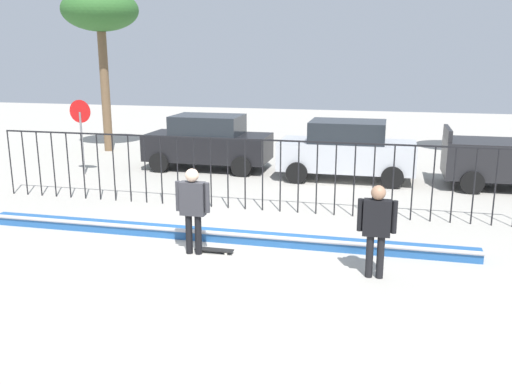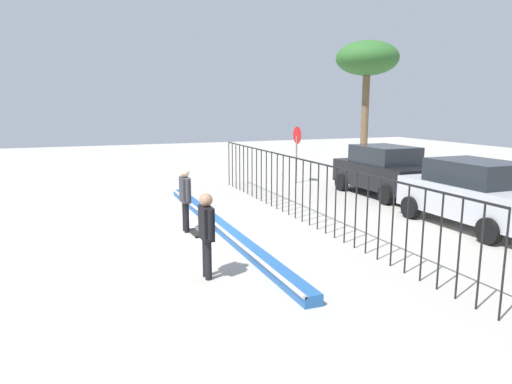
{
  "view_description": "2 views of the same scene",
  "coord_description": "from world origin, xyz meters",
  "px_view_note": "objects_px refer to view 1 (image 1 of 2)",
  "views": [
    {
      "loc": [
        3.57,
        -10.45,
        3.98
      ],
      "look_at": [
        0.77,
        1.12,
        0.99
      ],
      "focal_mm": 38.8,
      "sensor_mm": 36.0,
      "label": 1
    },
    {
      "loc": [
        12.16,
        -3.11,
        3.42
      ],
      "look_at": [
        0.24,
        1.53,
        1.05
      ],
      "focal_mm": 32.96,
      "sensor_mm": 36.0,
      "label": 2
    }
  ],
  "objects_px": {
    "palm_tree_short": "(100,13)",
    "skateboard": "(214,250)",
    "skateboarder": "(193,203)",
    "camera_operator": "(377,223)",
    "parked_car_black": "(208,142)",
    "parked_car_silver": "(347,150)",
    "stop_sign": "(81,127)"
  },
  "relations": [
    {
      "from": "parked_car_silver",
      "to": "palm_tree_short",
      "type": "relative_size",
      "value": 0.66
    },
    {
      "from": "palm_tree_short",
      "to": "skateboard",
      "type": "bearing_deg",
      "value": -52.94
    },
    {
      "from": "parked_car_silver",
      "to": "stop_sign",
      "type": "height_order",
      "value": "stop_sign"
    },
    {
      "from": "stop_sign",
      "to": "palm_tree_short",
      "type": "bearing_deg",
      "value": 108.17
    },
    {
      "from": "stop_sign",
      "to": "parked_car_silver",
      "type": "bearing_deg",
      "value": 8.31
    },
    {
      "from": "parked_car_silver",
      "to": "stop_sign",
      "type": "relative_size",
      "value": 1.72
    },
    {
      "from": "camera_operator",
      "to": "parked_car_black",
      "type": "bearing_deg",
      "value": -4.87
    },
    {
      "from": "parked_car_black",
      "to": "stop_sign",
      "type": "relative_size",
      "value": 1.72
    },
    {
      "from": "palm_tree_short",
      "to": "parked_car_black",
      "type": "bearing_deg",
      "value": -26.6
    },
    {
      "from": "skateboard",
      "to": "palm_tree_short",
      "type": "distance_m",
      "value": 14.53
    },
    {
      "from": "skateboarder",
      "to": "stop_sign",
      "type": "xyz_separation_m",
      "value": [
        -6.26,
        6.43,
        0.55
      ]
    },
    {
      "from": "camera_operator",
      "to": "stop_sign",
      "type": "bearing_deg",
      "value": 15.51
    },
    {
      "from": "skateboard",
      "to": "stop_sign",
      "type": "bearing_deg",
      "value": 155.51
    },
    {
      "from": "skateboard",
      "to": "skateboarder",
      "type": "bearing_deg",
      "value": -140.26
    },
    {
      "from": "camera_operator",
      "to": "palm_tree_short",
      "type": "xyz_separation_m",
      "value": [
        -11.35,
        11.29,
        4.5
      ]
    },
    {
      "from": "skateboard",
      "to": "palm_tree_short",
      "type": "height_order",
      "value": "palm_tree_short"
    },
    {
      "from": "parked_car_black",
      "to": "palm_tree_short",
      "type": "bearing_deg",
      "value": 154.87
    },
    {
      "from": "skateboard",
      "to": "stop_sign",
      "type": "relative_size",
      "value": 0.32
    },
    {
      "from": "camera_operator",
      "to": "parked_car_silver",
      "type": "xyz_separation_m",
      "value": [
        -1.17,
        8.1,
        -0.07
      ]
    },
    {
      "from": "skateboarder",
      "to": "parked_car_silver",
      "type": "distance_m",
      "value": 8.08
    },
    {
      "from": "skateboarder",
      "to": "palm_tree_short",
      "type": "height_order",
      "value": "palm_tree_short"
    },
    {
      "from": "parked_car_black",
      "to": "parked_car_silver",
      "type": "distance_m",
      "value": 4.9
    },
    {
      "from": "parked_car_silver",
      "to": "stop_sign",
      "type": "xyz_separation_m",
      "value": [
        -8.71,
        -1.27,
        0.64
      ]
    },
    {
      "from": "palm_tree_short",
      "to": "camera_operator",
      "type": "bearing_deg",
      "value": -44.85
    },
    {
      "from": "palm_tree_short",
      "to": "stop_sign",
      "type": "bearing_deg",
      "value": -71.83
    },
    {
      "from": "stop_sign",
      "to": "palm_tree_short",
      "type": "height_order",
      "value": "palm_tree_short"
    },
    {
      "from": "skateboarder",
      "to": "camera_operator",
      "type": "relative_size",
      "value": 1.03
    },
    {
      "from": "palm_tree_short",
      "to": "parked_car_silver",
      "type": "bearing_deg",
      "value": -17.41
    },
    {
      "from": "skateboard",
      "to": "parked_car_black",
      "type": "height_order",
      "value": "parked_car_black"
    },
    {
      "from": "stop_sign",
      "to": "palm_tree_short",
      "type": "distance_m",
      "value": 6.12
    },
    {
      "from": "camera_operator",
      "to": "parked_car_silver",
      "type": "bearing_deg",
      "value": -31.65
    },
    {
      "from": "camera_operator",
      "to": "parked_car_silver",
      "type": "relative_size",
      "value": 0.4
    }
  ]
}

